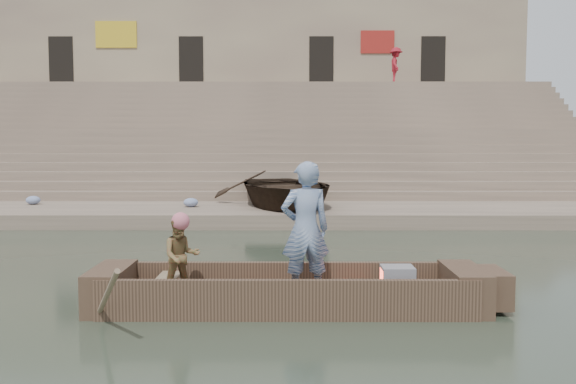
{
  "coord_description": "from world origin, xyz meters",
  "views": [
    {
      "loc": [
        3.3,
        -11.09,
        2.45
      ],
      "look_at": [
        3.27,
        1.54,
        1.4
      ],
      "focal_mm": 40.26,
      "sensor_mm": 36.0,
      "label": 1
    }
  ],
  "objects_px": {
    "main_rowboat": "(287,301)",
    "standing_man": "(305,229)",
    "rowing_man": "(181,256)",
    "television": "(397,280)",
    "beached_rowboat": "(285,188)",
    "pedestrian": "(396,65)"
  },
  "relations": [
    {
      "from": "main_rowboat",
      "to": "beached_rowboat",
      "type": "xyz_separation_m",
      "value": [
        -0.1,
        10.21,
        0.84
      ]
    },
    {
      "from": "beached_rowboat",
      "to": "pedestrian",
      "type": "bearing_deg",
      "value": 53.67
    },
    {
      "from": "main_rowboat",
      "to": "standing_man",
      "type": "height_order",
      "value": "standing_man"
    },
    {
      "from": "standing_man",
      "to": "beached_rowboat",
      "type": "xyz_separation_m",
      "value": [
        -0.36,
        10.35,
        -0.22
      ]
    },
    {
      "from": "rowing_man",
      "to": "beached_rowboat",
      "type": "relative_size",
      "value": 0.21
    },
    {
      "from": "main_rowboat",
      "to": "rowing_man",
      "type": "xyz_separation_m",
      "value": [
        -1.51,
        -0.07,
        0.67
      ]
    },
    {
      "from": "television",
      "to": "pedestrian",
      "type": "distance_m",
      "value": 24.53
    },
    {
      "from": "main_rowboat",
      "to": "television",
      "type": "height_order",
      "value": "television"
    },
    {
      "from": "rowing_man",
      "to": "television",
      "type": "xyz_separation_m",
      "value": [
        3.09,
        0.07,
        -0.36
      ]
    },
    {
      "from": "main_rowboat",
      "to": "standing_man",
      "type": "bearing_deg",
      "value": -30.09
    },
    {
      "from": "standing_man",
      "to": "pedestrian",
      "type": "bearing_deg",
      "value": -114.47
    },
    {
      "from": "television",
      "to": "pedestrian",
      "type": "xyz_separation_m",
      "value": [
        3.78,
        23.56,
        5.67
      ]
    },
    {
      "from": "rowing_man",
      "to": "television",
      "type": "relative_size",
      "value": 2.43
    },
    {
      "from": "main_rowboat",
      "to": "pedestrian",
      "type": "height_order",
      "value": "pedestrian"
    },
    {
      "from": "main_rowboat",
      "to": "standing_man",
      "type": "distance_m",
      "value": 1.11
    },
    {
      "from": "rowing_man",
      "to": "pedestrian",
      "type": "xyz_separation_m",
      "value": [
        6.87,
        23.63,
        5.31
      ]
    },
    {
      "from": "standing_man",
      "to": "rowing_man",
      "type": "distance_m",
      "value": 1.81
    },
    {
      "from": "standing_man",
      "to": "pedestrian",
      "type": "relative_size",
      "value": 1.07
    },
    {
      "from": "standing_man",
      "to": "rowing_man",
      "type": "relative_size",
      "value": 1.71
    },
    {
      "from": "main_rowboat",
      "to": "television",
      "type": "bearing_deg",
      "value": 0.0
    },
    {
      "from": "main_rowboat",
      "to": "standing_man",
      "type": "xyz_separation_m",
      "value": [
        0.25,
        -0.15,
        1.07
      ]
    },
    {
      "from": "television",
      "to": "beached_rowboat",
      "type": "bearing_deg",
      "value": 99.33
    }
  ]
}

